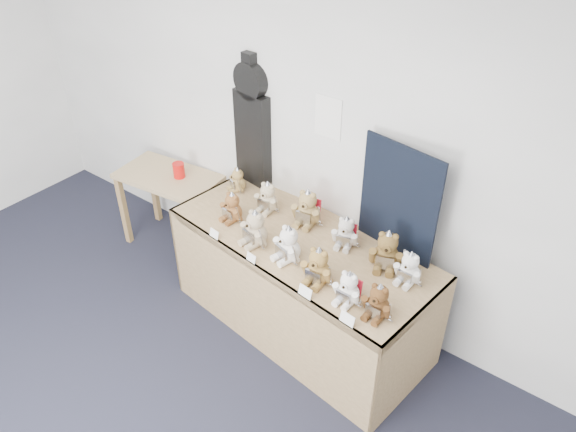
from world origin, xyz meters
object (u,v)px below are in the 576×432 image
Objects in this scene: guitar_case at (252,122)px; teddy_back_centre_left at (307,209)px; teddy_back_left at (267,198)px; teddy_front_right at (318,267)px; teddy_back_centre_right at (346,233)px; teddy_back_right at (387,252)px; display_table at (293,265)px; teddy_front_left at (255,229)px; side_table at (170,187)px; teddy_front_centre at (288,245)px; teddy_front_far_right at (348,289)px; teddy_front_end at (378,302)px; teddy_front_far_left at (232,208)px; red_cup at (179,170)px; teddy_back_end at (409,269)px.

guitar_case reaches higher than teddy_back_centre_left.
teddy_back_left is at bearing 178.00° from teddy_back_centre_left.
teddy_front_right is 0.42m from teddy_back_centre_right.
teddy_back_right is (1.37, -0.30, -0.40)m from guitar_case.
display_table is at bearing -154.58° from teddy_back_centre_right.
teddy_back_centre_left reaches higher than teddy_front_left.
side_table is 3.26× the size of teddy_front_centre.
teddy_front_far_right is (0.25, -0.04, -0.01)m from teddy_front_right.
teddy_back_right reaches higher than display_table.
teddy_back_centre_left is at bearing 157.48° from teddy_back_centre_right.
teddy_front_centre is 0.94× the size of teddy_back_centre_left.
teddy_front_end reaches higher than side_table.
teddy_back_centre_left is (0.46, 0.29, 0.02)m from teddy_front_far_left.
red_cup is (-1.40, 0.26, 0.15)m from display_table.
teddy_front_far_right is 1.00× the size of teddy_back_end.
teddy_front_far_right reaches higher than display_table.
teddy_back_centre_left is at bearing -4.76° from side_table.
teddy_front_far_left is at bearing 169.42° from teddy_back_right.
display_table reaches higher than side_table.
red_cup is 0.52× the size of teddy_back_end.
teddy_front_end is 0.38m from teddy_back_end.
teddy_front_left is 1.13× the size of teddy_front_end.
teddy_front_far_left is (0.86, -0.27, 0.12)m from red_cup.
teddy_back_centre_left is at bearing 152.21° from teddy_back_right.
teddy_front_centre is 1.14× the size of teddy_front_far_right.
teddy_front_left is 0.96× the size of teddy_back_centre_left.
guitar_case is 1.15m from teddy_back_centre_right.
teddy_back_right is (0.02, 0.42, 0.02)m from teddy_front_far_right.
teddy_front_right is (1.84, -0.41, 0.33)m from side_table.
display_table is 15.60× the size of red_cup.
display_table is at bearing -167.62° from teddy_back_end.
teddy_back_end is at bearing -8.81° from side_table.
teddy_front_far_left is 1.35m from teddy_front_end.
teddy_front_left is 0.28m from teddy_front_centre.
teddy_front_centre is (0.60, -0.11, 0.01)m from teddy_front_far_left.
display_table is at bearing 176.95° from teddy_back_right.
red_cup is at bearing 157.36° from teddy_back_right.
side_table is 2.36m from teddy_front_end.
teddy_back_end is (2.30, -0.07, 0.31)m from side_table.
teddy_back_left reaches higher than display_table.
guitar_case is 4.17× the size of teddy_back_centre_right.
display_table is 0.42m from teddy_back_centre_left.
teddy_back_centre_right is (0.69, -0.01, -0.00)m from teddy_back_left.
red_cup is 2.05m from teddy_front_far_right.
teddy_back_left is 0.86× the size of teddy_back_centre_left.
teddy_front_right is (1.74, -0.45, 0.14)m from red_cup.
teddy_front_centre is (1.45, -0.39, 0.14)m from red_cup.
side_table is (-1.51, 0.22, -0.04)m from display_table.
red_cup reaches higher than side_table.
teddy_front_far_right is at bearing -70.37° from teddy_back_centre_right.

